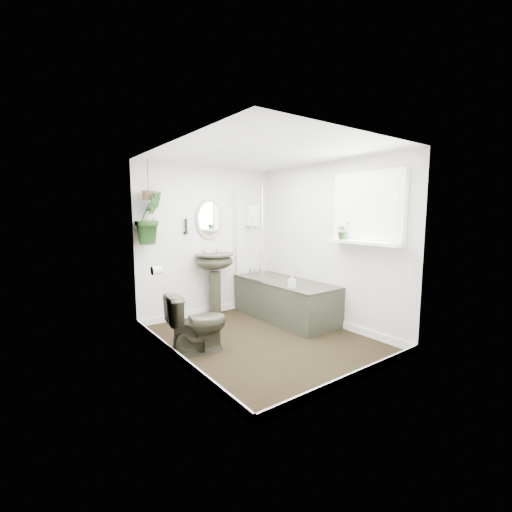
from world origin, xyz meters
TOP-DOWN VIEW (x-y plane):
  - floor at (0.00, 0.00)m, footprint 2.30×2.80m
  - ceiling at (0.00, 0.00)m, footprint 2.30×2.80m
  - wall_back at (0.00, 1.41)m, footprint 2.30×0.02m
  - wall_front at (0.00, -1.41)m, footprint 2.30×0.02m
  - wall_left at (-1.16, 0.00)m, footprint 0.02×2.80m
  - wall_right at (1.16, 0.00)m, footprint 0.02×2.80m
  - skirting at (0.00, 0.00)m, footprint 2.30×2.80m
  - bathtub at (0.80, 0.50)m, footprint 0.72×1.72m
  - bath_screen at (0.47, 0.99)m, footprint 0.04×0.72m
  - shower_box at (0.80, 1.34)m, footprint 0.20×0.10m
  - oval_mirror at (0.01, 1.37)m, footprint 0.46×0.03m
  - wall_sconce at (-0.39, 1.36)m, footprint 0.04×0.04m
  - toilet_roll_holder at (-1.10, 0.70)m, footprint 0.11×0.11m
  - window_recess at (1.09, -0.70)m, footprint 0.08×1.00m
  - window_sill at (1.02, -0.70)m, footprint 0.18×1.00m
  - window_blinds at (1.04, -0.70)m, footprint 0.01×0.86m
  - toilet at (-0.85, 0.13)m, footprint 0.73×0.48m
  - pedestal_sink at (0.01, 1.24)m, footprint 0.66×0.60m
  - sill_plant at (1.00, -0.40)m, footprint 0.21×0.19m
  - hanging_plant at (-0.97, 1.25)m, footprint 0.45×0.40m
  - soap_bottle at (0.54, 0.06)m, footprint 0.09×0.09m
  - hanging_pot at (-0.97, 1.25)m, footprint 0.16×0.16m

SIDE VIEW (x-z plane):
  - floor at x=0.00m, z-range -0.02..0.00m
  - skirting at x=0.00m, z-range 0.00..0.10m
  - bathtub at x=0.80m, z-range 0.00..0.58m
  - toilet at x=-0.85m, z-range 0.00..0.69m
  - pedestal_sink at x=0.01m, z-range 0.00..0.98m
  - soap_bottle at x=0.54m, z-range 0.58..0.76m
  - toilet_roll_holder at x=-1.10m, z-range 0.84..0.96m
  - wall_back at x=0.00m, z-range 0.00..2.30m
  - wall_front at x=0.00m, z-range 0.00..2.30m
  - wall_left at x=-1.16m, z-range 0.00..2.30m
  - wall_right at x=1.16m, z-range 0.00..2.30m
  - window_sill at x=1.02m, z-range 1.21..1.25m
  - bath_screen at x=0.47m, z-range 0.58..1.98m
  - sill_plant at x=1.00m, z-range 1.25..1.47m
  - wall_sconce at x=-0.39m, z-range 1.29..1.51m
  - oval_mirror at x=0.01m, z-range 1.19..1.81m
  - hanging_plant at x=-0.97m, z-range 1.17..1.89m
  - shower_box at x=0.80m, z-range 1.38..1.73m
  - window_recess at x=1.09m, z-range 1.20..2.10m
  - window_blinds at x=1.04m, z-range 1.27..2.03m
  - hanging_pot at x=-0.97m, z-range 1.77..1.89m
  - ceiling at x=0.00m, z-range 2.30..2.32m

